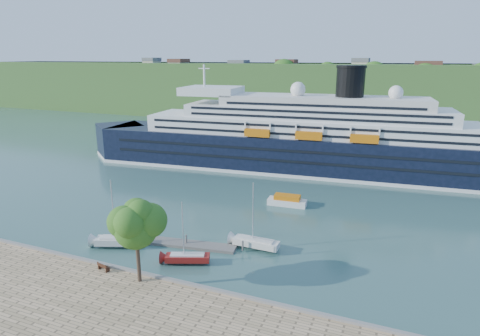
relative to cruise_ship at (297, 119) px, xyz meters
name	(u,v)px	position (x,y,z in m)	size (l,w,h in m)	color
ground	(144,281)	(-4.56, -57.02, -12.55)	(400.00, 400.00, 0.00)	#2E5350
far_hillside	(336,92)	(-4.56, 87.98, -0.55)	(400.00, 50.00, 24.00)	#395823
quay_coping	(142,273)	(-4.56, -57.22, -11.40)	(220.00, 0.50, 0.30)	slate
cruise_ship	(297,119)	(0.00, 0.00, 0.00)	(111.79, 16.28, 25.10)	black
park_bench	(104,266)	(-9.58, -58.22, -10.99)	(1.77, 0.73, 1.13)	#492715
promenade_tree	(137,238)	(-3.94, -58.61, -5.91)	(6.81, 6.81, 11.28)	#2E5E18
floating_pontoon	(173,243)	(-6.49, -46.89, -12.34)	(19.14, 2.34, 0.43)	slate
sailboat_white_near	(117,216)	(-13.16, -50.65, -7.66)	(7.58, 2.10, 9.79)	silver
sailboat_red	(187,235)	(-1.58, -51.24, -8.35)	(6.51, 1.81, 8.40)	maroon
sailboat_white_far	(256,218)	(5.51, -43.82, -7.79)	(7.38, 2.05, 9.53)	silver
tender_launch	(287,200)	(4.88, -24.91, -11.55)	(7.25, 2.48, 2.00)	#D16A0C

